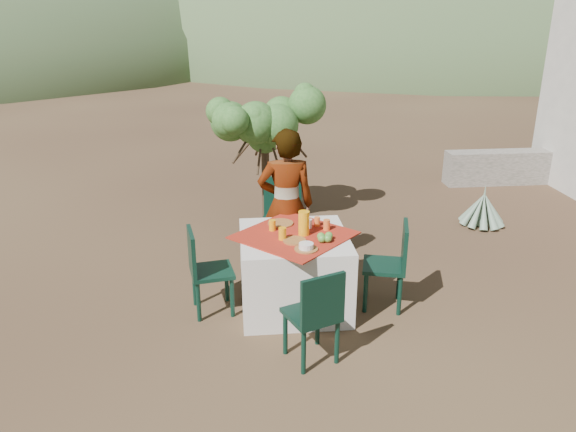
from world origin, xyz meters
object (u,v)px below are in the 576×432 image
Objects in this scene: shrub_tree at (268,129)px; chair_right at (392,261)px; chair_far at (281,216)px; juice_pitcher at (304,223)px; person at (286,205)px; table at (294,271)px; chair_left at (204,267)px; chair_near at (316,313)px; agave at (483,210)px.

chair_right is at bearing -67.88° from shrub_tree.
shrub_tree is at bearing 106.15° from chair_far.
person is at bearing 98.57° from juice_pitcher.
chair_left reaches higher than table.
person is (-0.95, 0.78, 0.34)m from chair_right.
person reaches higher than chair_near.
agave is 3.36m from juice_pitcher.
table reaches higher than agave.
chair_left is 3.66× the size of juice_pitcher.
person is 3.11m from agave.
table is 0.81m from person.
table is at bearing 91.14° from person.
chair_left is at bearing -76.86° from chair_right.
chair_far is at bearing -164.53° from agave.
agave is at bearing 34.61° from table.
shrub_tree is (0.79, 2.44, 0.81)m from chair_left.
juice_pitcher reaches higher than chair_left.
juice_pitcher is (0.02, 0.96, 0.41)m from chair_near.
person reaches higher than agave.
person is 1.01× the size of shrub_tree.
shrub_tree reaches higher than agave.
person is at bearing -113.83° from chair_right.
chair_near is at bearing -87.53° from shrub_tree.
person is at bearing 91.06° from table.
chair_far is 1.13× the size of chair_near.
chair_far is 2.11m from chair_near.
chair_left is 1.04m from juice_pitcher.
person is (-0.08, 1.64, 0.35)m from chair_near.
chair_near is at bearing -85.87° from table.
table is 0.79× the size of person.
chair_right is 2.73m from agave.
chair_right is at bearing -101.81° from chair_left.
chair_right is (0.96, -1.24, -0.05)m from chair_far.
chair_right is 3.73× the size of juice_pitcher.
table is 1.50× the size of chair_right.
shrub_tree is (-0.05, 1.26, 0.75)m from chair_far.
chair_far is at bearing -126.83° from chair_right.
chair_right is (0.87, 0.87, 0.01)m from chair_near.
chair_near is 0.99× the size of chair_left.
chair_near is at bearing -73.71° from chair_far.
chair_near reaches higher than agave.
chair_right is 1.28m from person.
shrub_tree reaches higher than juice_pitcher.
chair_far is 1.47× the size of agave.
chair_left is at bearing -107.91° from shrub_tree.
juice_pitcher is at bearing -98.23° from chair_left.
agave is (2.77, 1.91, -0.16)m from table.
chair_far is 1.47m from shrub_tree.
chair_far is 1.12× the size of chair_left.
chair_near is (0.09, -2.11, -0.06)m from chair_far.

